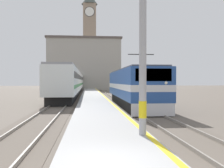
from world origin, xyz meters
TOP-DOWN VIEW (x-y plane):
  - ground_plane at (0.00, 30.00)m, footprint 200.00×200.00m
  - platform at (0.00, 25.00)m, footprint 3.11×140.00m
  - rail_track_near at (3.41, 25.00)m, footprint 2.84×140.00m
  - rail_track_far at (-3.34, 25.00)m, footprint 2.83×140.00m
  - locomotive_train at (3.41, 17.75)m, footprint 2.92×15.56m
  - passenger_train at (-3.34, 40.51)m, footprint 2.92×47.37m
  - catenary_mast at (1.32, 3.12)m, footprint 2.48×0.28m
  - clock_tower at (-0.05, 76.45)m, footprint 4.97×4.97m
  - station_building at (-1.56, 65.24)m, footprint 19.86×7.44m

SIDE VIEW (x-z plane):
  - ground_plane at x=0.00m, z-range 0.00..0.00m
  - rail_track_near at x=3.41m, z-range -0.05..0.11m
  - rail_track_far at x=-3.34m, z-range -0.05..0.11m
  - platform at x=0.00m, z-range 0.00..0.40m
  - locomotive_train at x=3.41m, z-range -0.44..3.95m
  - passenger_train at x=-3.34m, z-range 0.15..4.12m
  - catenary_mast at x=1.32m, z-range 0.37..7.71m
  - station_building at x=-1.56m, z-range 0.03..14.00m
  - clock_tower at x=-0.05m, z-range 0.85..30.79m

